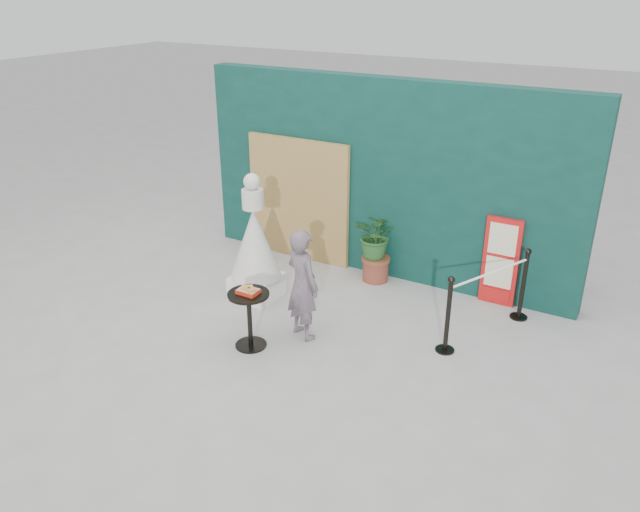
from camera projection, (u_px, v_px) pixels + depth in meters
The scene contains 10 objects.
ground at pixel (270, 367), 7.49m from camera, with size 60.00×60.00×0.00m, color #ADAAA5.
back_wall at pixel (384, 180), 9.36m from camera, with size 6.00×0.30×3.00m, color #0A312A.
bamboo_fence at pixel (298, 200), 10.04m from camera, with size 1.80×0.08×2.00m, color tan.
woman at pixel (302, 284), 7.86m from camera, with size 0.54×0.35×1.48m, color slate.
menu_board at pixel (500, 262), 8.69m from camera, with size 0.50×0.07×1.30m.
statue at pixel (255, 249), 8.83m from camera, with size 0.73×0.73×1.87m.
cafe_table at pixel (249, 311), 7.72m from camera, with size 0.52×0.52×0.75m.
food_basket at pixel (248, 290), 7.61m from camera, with size 0.26×0.19×0.11m.
planter at pixel (377, 242), 9.38m from camera, with size 0.65×0.56×1.10m.
stanchion_barrier at pixel (487, 300), 8.00m from camera, with size 0.84×1.54×1.03m.
Camera 1 is at (3.64, -5.15, 4.29)m, focal length 35.00 mm.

